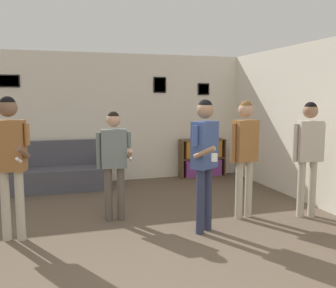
{
  "coord_description": "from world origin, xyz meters",
  "views": [
    {
      "loc": [
        -1.12,
        -3.13,
        1.81
      ],
      "look_at": [
        0.57,
        2.38,
        1.07
      ],
      "focal_mm": 40.0,
      "sensor_mm": 36.0,
      "label": 1
    }
  ],
  "objects": [
    {
      "name": "wall_back",
      "position": [
        0.0,
        4.8,
        1.35
      ],
      "size": [
        8.31,
        0.08,
        2.7
      ],
      "color": "silver",
      "rests_on": "ground_plane"
    },
    {
      "name": "person_player_foreground_left",
      "position": [
        -1.65,
        1.8,
        1.13
      ],
      "size": [
        0.48,
        0.56,
        1.81
      ],
      "color": "#B7AD99",
      "rests_on": "ground_plane"
    },
    {
      "name": "person_spectator_near_bookshelf",
      "position": [
        1.56,
        1.74,
        1.08
      ],
      "size": [
        0.49,
        0.27,
        1.75
      ],
      "color": "#B7AD99",
      "rests_on": "ground_plane"
    },
    {
      "name": "couch",
      "position": [
        -1.06,
        4.39,
        0.3
      ],
      "size": [
        1.98,
        0.8,
        0.92
      ],
      "color": "#4C4C56",
      "rests_on": "ground_plane"
    },
    {
      "name": "bookshelf",
      "position": [
        2.05,
        4.58,
        0.42
      ],
      "size": [
        1.03,
        0.3,
        0.85
      ],
      "color": "brown",
      "rests_on": "ground_plane"
    },
    {
      "name": "wall_right",
      "position": [
        2.98,
        2.38,
        1.35
      ],
      "size": [
        0.06,
        7.17,
        2.7
      ],
      "color": "silver",
      "rests_on": "ground_plane"
    },
    {
      "name": "person_player_foreground_center",
      "position": [
        -0.31,
        2.18,
        0.97
      ],
      "size": [
        0.5,
        0.47,
        1.6
      ],
      "color": "brown",
      "rests_on": "ground_plane"
    },
    {
      "name": "person_watcher_holding_cup",
      "position": [
        0.76,
        1.36,
        1.1
      ],
      "size": [
        0.43,
        0.58,
        1.77
      ],
      "color": "#2D334C",
      "rests_on": "ground_plane"
    },
    {
      "name": "person_spectator_far_right",
      "position": [
        2.49,
        1.51,
        1.07
      ],
      "size": [
        0.49,
        0.25,
        1.73
      ],
      "color": "#B7AD99",
      "rests_on": "ground_plane"
    }
  ]
}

